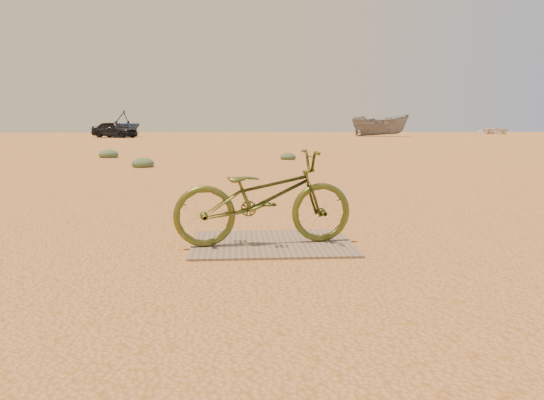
{
  "coord_description": "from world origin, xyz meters",
  "views": [
    {
      "loc": [
        0.12,
        -5.35,
        1.21
      ],
      "look_at": [
        0.48,
        -0.18,
        0.45
      ],
      "focal_mm": 35.0,
      "sensor_mm": 36.0,
      "label": 1
    }
  ],
  "objects": [
    {
      "name": "plywood_board",
      "position": [
        0.48,
        -0.18,
        0.01
      ],
      "size": [
        1.59,
        1.21,
        0.02
      ],
      "primitive_type": "cube",
      "color": "#776650",
      "rests_on": "ground"
    },
    {
      "name": "boat_mid_right",
      "position": [
        12.75,
        40.4,
        0.94
      ],
      "size": [
        5.18,
        3.19,
        1.88
      ],
      "primitive_type": "imported",
      "rotation": [
        0.0,
        0.0,
        1.27
      ],
      "color": "slate",
      "rests_on": "ground"
    },
    {
      "name": "kale_a",
      "position": [
        -2.39,
        9.33,
        0.0
      ],
      "size": [
        0.61,
        0.61,
        0.33
      ],
      "primitive_type": "ellipsoid",
      "color": "#4D6441",
      "rests_on": "ground"
    },
    {
      "name": "ground",
      "position": [
        0.0,
        0.0,
        0.0
      ],
      "size": [
        120.0,
        120.0,
        0.0
      ],
      "primitive_type": "plane",
      "color": "tan",
      "rests_on": "ground"
    },
    {
      "name": "boat_far_left",
      "position": [
        -9.34,
        40.38,
        1.11
      ],
      "size": [
        5.35,
        5.52,
        2.22
      ],
      "primitive_type": "imported",
      "rotation": [
        0.0,
        0.0,
        -0.58
      ],
      "color": "#315274",
      "rests_on": "ground"
    },
    {
      "name": "car",
      "position": [
        -9.5,
        38.28,
        0.65
      ],
      "size": [
        4.07,
        3.04,
        1.29
      ],
      "primitive_type": "imported",
      "rotation": [
        0.0,
        0.0,
        1.11
      ],
      "color": "black",
      "rests_on": "ground"
    },
    {
      "name": "bicycle",
      "position": [
        0.4,
        -0.24,
        0.48
      ],
      "size": [
        1.82,
        0.84,
        0.92
      ],
      "primitive_type": "imported",
      "rotation": [
        0.0,
        0.0,
        1.7
      ],
      "color": "#4C551E",
      "rests_on": "plywood_board"
    },
    {
      "name": "boat_far_right",
      "position": [
        27.94,
        49.69,
        0.44
      ],
      "size": [
        3.16,
        4.31,
        0.87
      ],
      "primitive_type": "imported",
      "rotation": [
        0.0,
        0.0,
        -0.04
      ],
      "color": "silver",
      "rests_on": "ground"
    },
    {
      "name": "kale_b",
      "position": [
        1.87,
        12.05,
        0.0
      ],
      "size": [
        0.52,
        0.52,
        0.28
      ],
      "primitive_type": "ellipsoid",
      "color": "#4D6441",
      "rests_on": "ground"
    },
    {
      "name": "kale_c",
      "position": [
        -4.26,
        13.45,
        0.0
      ],
      "size": [
        0.67,
        0.67,
        0.37
      ],
      "primitive_type": "ellipsoid",
      "color": "#4D6441",
      "rests_on": "ground"
    }
  ]
}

